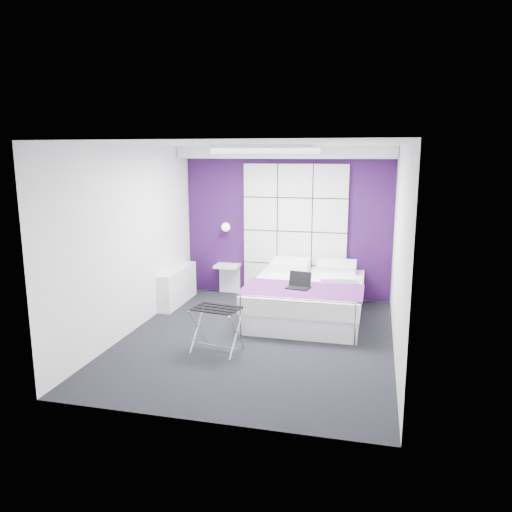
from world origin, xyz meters
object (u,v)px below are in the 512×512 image
at_px(radiator, 177,286).
at_px(bed, 307,298).
at_px(laptop, 299,284).
at_px(luggage_rack, 217,329).
at_px(wall_lamp, 226,227).
at_px(nightstand, 227,266).

relative_size(radiator, bed, 0.58).
xyz_separation_m(bed, laptop, (-0.06, -0.46, 0.33)).
bearing_deg(luggage_rack, wall_lamp, 113.15).
xyz_separation_m(radiator, luggage_rack, (1.28, -1.81, -0.02)).
bearing_deg(wall_lamp, luggage_rack, -75.94).
bearing_deg(luggage_rack, radiator, 134.47).
height_order(wall_lamp, nightstand, wall_lamp).
bearing_deg(wall_lamp, bed, -31.18).
xyz_separation_m(wall_lamp, laptop, (1.51, -1.42, -0.58)).
relative_size(bed, luggage_rack, 3.59).
bearing_deg(laptop, nightstand, 147.25).
bearing_deg(nightstand, wall_lamp, 117.10).
xyz_separation_m(wall_lamp, nightstand, (0.02, -0.04, -0.70)).
relative_size(bed, nightstand, 4.83).
height_order(radiator, luggage_rack, radiator).
xyz_separation_m(wall_lamp, luggage_rack, (0.64, -2.57, -0.94)).
height_order(nightstand, luggage_rack, luggage_rack).
xyz_separation_m(nightstand, luggage_rack, (0.62, -2.53, -0.24)).
xyz_separation_m(wall_lamp, bed, (1.57, -0.95, -0.91)).
relative_size(wall_lamp, radiator, 0.12).
bearing_deg(wall_lamp, nightstand, -62.90).
height_order(bed, luggage_rack, bed).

